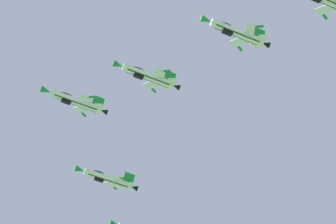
# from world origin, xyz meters

# --- Properties ---
(fighter_jet_lead) EXTENTS (15.94, 9.24, 5.47)m
(fighter_jet_lead) POSITION_xyz_m (15.34, 61.46, 117.10)
(fighter_jet_lead) COLOR silver
(fighter_jet_left_wing) EXTENTS (15.94, 9.22, 5.48)m
(fighter_jet_left_wing) POSITION_xyz_m (26.14, 47.23, 116.96)
(fighter_jet_left_wing) COLOR silver
(fighter_jet_right_wing) EXTENTS (15.94, 8.88, 5.95)m
(fighter_jet_right_wing) POSITION_xyz_m (31.21, 74.90, 113.89)
(fighter_jet_right_wing) COLOR silver
(fighter_jet_left_outer) EXTENTS (15.94, 9.01, 5.76)m
(fighter_jet_left_outer) POSITION_xyz_m (36.45, 27.78, 115.06)
(fighter_jet_left_outer) COLOR silver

